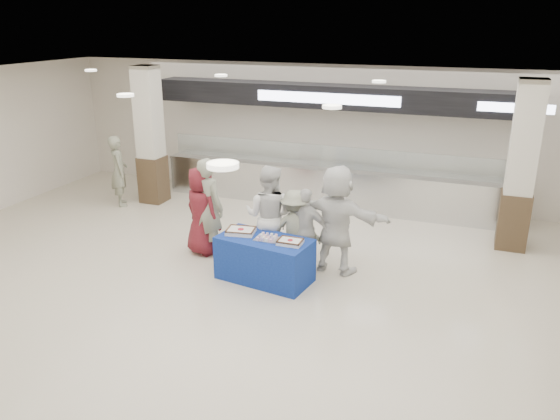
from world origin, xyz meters
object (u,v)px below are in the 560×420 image
at_px(display_table, 265,259).
at_px(soldier_a, 209,207).
at_px(cupcake_tray, 267,237).
at_px(soldier_b, 294,229).
at_px(soldier_bg, 119,171).
at_px(sheet_cake_left, 241,231).
at_px(civilian_white, 337,219).
at_px(sheet_cake_right, 290,241).
at_px(chef_short, 306,230).
at_px(chef_tall, 269,216).
at_px(civilian_maroon, 202,211).

xyz_separation_m(display_table, soldier_a, (-1.35, 0.64, 0.55)).
height_order(display_table, cupcake_tray, cupcake_tray).
bearing_deg(soldier_b, soldier_bg, -33.13).
bearing_deg(soldier_bg, sheet_cake_left, -160.87).
bearing_deg(cupcake_tray, civilian_white, 38.47).
height_order(sheet_cake_right, chef_short, chef_short).
xyz_separation_m(chef_tall, soldier_bg, (-4.49, 1.82, -0.08)).
xyz_separation_m(sheet_cake_right, soldier_bg, (-5.14, 2.52, 0.04)).
height_order(cupcake_tray, chef_tall, chef_tall).
relative_size(cupcake_tray, soldier_b, 0.27).
height_order(sheet_cake_right, soldier_b, soldier_b).
bearing_deg(soldier_b, chef_tall, -13.04).
relative_size(sheet_cake_left, soldier_a, 0.28).
distance_m(display_table, soldier_a, 1.60).
bearing_deg(soldier_b, chef_short, 166.96).
relative_size(cupcake_tray, civilian_maroon, 0.23).
relative_size(sheet_cake_left, soldier_b, 0.36).
bearing_deg(civilian_maroon, civilian_white, -153.91).
height_order(display_table, civilian_maroon, civilian_maroon).
xyz_separation_m(display_table, sheet_cake_left, (-0.46, 0.07, 0.42)).
relative_size(civilian_white, soldier_bg, 1.15).
bearing_deg(soldier_bg, cupcake_tray, -158.97).
relative_size(sheet_cake_right, soldier_b, 0.27).
distance_m(soldier_a, chef_short, 1.87).
height_order(chef_tall, civilian_white, civilian_white).
distance_m(display_table, cupcake_tray, 0.41).
xyz_separation_m(soldier_a, soldier_b, (1.66, 0.00, -0.21)).
relative_size(display_table, soldier_bg, 0.93).
bearing_deg(chef_short, civilian_maroon, 3.35).
distance_m(display_table, chef_short, 0.89).
xyz_separation_m(sheet_cake_left, cupcake_tray, (0.51, -0.09, -0.02)).
bearing_deg(chef_tall, sheet_cake_right, 131.31).
relative_size(sheet_cake_left, chef_short, 0.35).
relative_size(display_table, sheet_cake_left, 3.03).
xyz_separation_m(sheet_cake_right, chef_tall, (-0.65, 0.70, 0.12)).
distance_m(sheet_cake_left, soldier_bg, 4.84).
xyz_separation_m(civilian_maroon, civilian_white, (2.53, 0.12, 0.12)).
distance_m(sheet_cake_left, chef_tall, 0.65).
xyz_separation_m(sheet_cake_right, civilian_white, (0.55, 0.82, 0.16)).
distance_m(sheet_cake_right, civilian_white, 1.00).
distance_m(soldier_a, civilian_white, 2.38).
height_order(cupcake_tray, soldier_bg, soldier_bg).
xyz_separation_m(civilian_maroon, chef_short, (2.02, 0.00, -0.10)).
height_order(cupcake_tray, civilian_white, civilian_white).
relative_size(sheet_cake_left, soldier_bg, 0.31).
distance_m(sheet_cake_right, cupcake_tray, 0.43).
xyz_separation_m(sheet_cake_left, soldier_bg, (-4.21, 2.39, 0.03)).
relative_size(sheet_cake_left, sheet_cake_right, 1.31).
height_order(chef_tall, soldier_bg, chef_tall).
distance_m(soldier_a, soldier_bg, 3.78).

